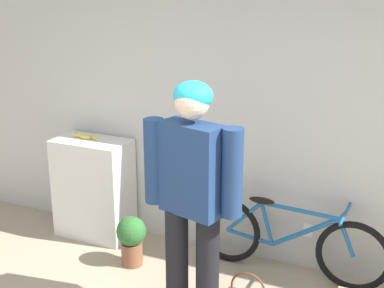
{
  "coord_description": "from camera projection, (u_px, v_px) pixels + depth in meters",
  "views": [
    {
      "loc": [
        1.34,
        -1.93,
        2.43
      ],
      "look_at": [
        -0.05,
        1.16,
        1.35
      ],
      "focal_mm": 50.0,
      "sensor_mm": 36.0,
      "label": 1
    }
  ],
  "objects": [
    {
      "name": "wall_back",
      "position": [
        251.0,
        115.0,
        4.51
      ],
      "size": [
        8.0,
        0.07,
        2.6
      ],
      "color": "silver",
      "rests_on": "ground_plane"
    },
    {
      "name": "side_shelf",
      "position": [
        94.0,
        188.0,
        5.11
      ],
      "size": [
        0.71,
        0.4,
        0.96
      ],
      "color": "white",
      "rests_on": "ground_plane"
    },
    {
      "name": "banana",
      "position": [
        85.0,
        136.0,
        5.0
      ],
      "size": [
        0.29,
        0.09,
        0.04
      ],
      "color": "#EAD64C",
      "rests_on": "side_shelf"
    },
    {
      "name": "bicycle",
      "position": [
        287.0,
        240.0,
        4.45
      ],
      "size": [
        1.68,
        0.46,
        0.67
      ],
      "rotation": [
        0.0,
        0.0,
        -0.02
      ],
      "color": "black",
      "rests_on": "ground_plane"
    },
    {
      "name": "potted_plant",
      "position": [
        132.0,
        238.0,
        4.62
      ],
      "size": [
        0.26,
        0.26,
        0.45
      ],
      "color": "brown",
      "rests_on": "ground_plane"
    },
    {
      "name": "person",
      "position": [
        192.0,
        189.0,
        3.66
      ],
      "size": [
        0.72,
        0.31,
        1.78
      ],
      "rotation": [
        0.0,
        0.0,
        -0.25
      ],
      "color": "black",
      "rests_on": "ground_plane"
    }
  ]
}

